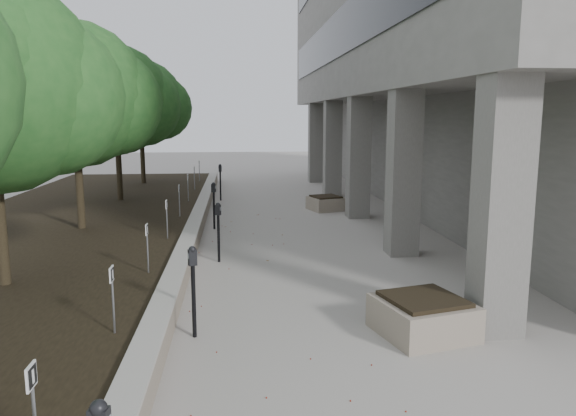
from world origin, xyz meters
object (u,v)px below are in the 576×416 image
parking_meter_2 (193,292)px  parking_meter_5 (220,182)px  crabapple_tree_4 (117,123)px  crabapple_tree_5 (141,122)px  parking_meter_4 (214,206)px  crabapple_tree_3 (76,126)px  planter_front (423,316)px  planter_back (326,203)px  parking_meter_3 (219,232)px

parking_meter_2 → parking_meter_5: bearing=68.4°
crabapple_tree_4 → parking_meter_2: bearing=-73.5°
crabapple_tree_5 → parking_meter_4: 9.53m
parking_meter_4 → crabapple_tree_5: bearing=132.0°
crabapple_tree_3 → crabapple_tree_4: 5.00m
crabapple_tree_3 → crabapple_tree_4: (0.00, 5.00, 0.00)m
planter_front → planter_back: (0.33, 11.52, -0.05)m
crabapple_tree_3 → parking_meter_2: bearing=-62.7°
crabapple_tree_4 → parking_meter_3: bearing=-63.1°
crabapple_tree_3 → planter_front: (7.05, -7.00, -2.81)m
parking_meter_4 → crabapple_tree_3: bearing=-137.2°
crabapple_tree_5 → parking_meter_3: size_ratio=3.86×
parking_meter_4 → planter_back: 4.98m
crabapple_tree_4 → crabapple_tree_5: (0.00, 5.00, 0.00)m
crabapple_tree_5 → parking_meter_5: size_ratio=3.69×
planter_front → planter_back: size_ratio=1.18×
crabapple_tree_5 → parking_meter_4: crabapple_tree_5 is taller
parking_meter_3 → parking_meter_5: 9.48m
parking_meter_4 → parking_meter_5: bearing=109.6°
crabapple_tree_5 → parking_meter_4: size_ratio=3.82×
planter_front → parking_meter_3: bearing=125.4°
crabapple_tree_5 → crabapple_tree_3: bearing=-90.0°
parking_meter_3 → planter_back: size_ratio=1.27×
crabapple_tree_3 → parking_meter_4: 4.47m
parking_meter_3 → parking_meter_4: bearing=114.6°
crabapple_tree_3 → parking_meter_3: size_ratio=3.86×
crabapple_tree_3 → planter_back: size_ratio=4.89×
parking_meter_5 → planter_back: (3.87, -2.61, -0.48)m
crabapple_tree_3 → parking_meter_2: crabapple_tree_3 is taller
crabapple_tree_4 → parking_meter_2: (3.49, -11.78, -2.39)m
planter_back → crabapple_tree_3: bearing=-148.5°
crabapple_tree_5 → planter_back: (7.37, -5.48, -2.86)m
parking_meter_5 → planter_front: bearing=-78.1°
parking_meter_5 → planter_front: size_ratio=1.13×
parking_meter_5 → planter_front: (3.54, -14.13, -0.43)m
crabapple_tree_3 → parking_meter_4: bearing=22.8°
parking_meter_3 → planter_back: (3.64, 6.86, -0.45)m
parking_meter_4 → crabapple_tree_4: bearing=154.4°
crabapple_tree_4 → parking_meter_4: crabapple_tree_4 is taller
crabapple_tree_4 → planter_front: 14.20m
crabapple_tree_4 → planter_back: (7.37, -0.48, -2.86)m
parking_meter_2 → parking_meter_5: parking_meter_5 is taller
parking_meter_2 → planter_back: (3.88, 11.30, -0.47)m
crabapple_tree_5 → planter_back: size_ratio=4.89×
crabapple_tree_3 → crabapple_tree_5: same height
planter_back → parking_meter_5: bearing=146.0°
crabapple_tree_4 → parking_meter_4: size_ratio=3.82×
parking_meter_2 → planter_front: (3.56, -0.22, -0.42)m
planter_back → crabapple_tree_5: bearing=143.4°
parking_meter_5 → parking_meter_2: bearing=-92.2°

